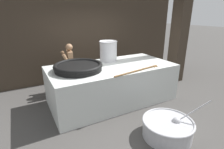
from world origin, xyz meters
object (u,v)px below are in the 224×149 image
object	(u,v)px
giant_wok_near	(78,67)
stock_pot	(108,51)
cook	(70,66)
prep_bowl_vegetables	(167,127)

from	to	relation	value
giant_wok_near	stock_pot	bearing A→B (deg)	22.63
giant_wok_near	cook	world-z (taller)	cook
giant_wok_near	stock_pot	world-z (taller)	stock_pot
giant_wok_near	prep_bowl_vegetables	xyz separation A→B (m)	(1.10, -1.91, -0.88)
stock_pot	prep_bowl_vegetables	bearing A→B (deg)	-88.42
giant_wok_near	prep_bowl_vegetables	bearing A→B (deg)	-60.01
stock_pot	prep_bowl_vegetables	distance (m)	2.58
cook	prep_bowl_vegetables	size ratio (longest dim) A/B	1.21
giant_wok_near	prep_bowl_vegetables	world-z (taller)	giant_wok_near
stock_pot	cook	size ratio (longest dim) A/B	0.39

